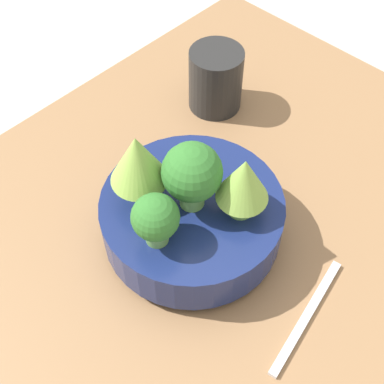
% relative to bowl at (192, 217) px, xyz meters
% --- Properties ---
extents(ground_plane, '(6.00, 6.00, 0.00)m').
position_rel_bowl_xyz_m(ground_plane, '(-0.03, -0.03, -0.08)').
color(ground_plane, '#ADA89E').
extents(table, '(0.95, 0.71, 0.04)m').
position_rel_bowl_xyz_m(table, '(-0.03, -0.03, -0.06)').
color(table, olive).
rests_on(table, ground_plane).
extents(bowl, '(0.22, 0.22, 0.07)m').
position_rel_bowl_xyz_m(bowl, '(0.00, 0.00, 0.00)').
color(bowl, navy).
rests_on(bowl, table).
extents(romanesco_piece_near, '(0.06, 0.06, 0.09)m').
position_rel_bowl_xyz_m(romanesco_piece_near, '(0.03, -0.05, 0.08)').
color(romanesco_piece_near, '#6BA34C').
rests_on(romanesco_piece_near, bowl).
extents(romanesco_piece_far, '(0.07, 0.07, 0.10)m').
position_rel_bowl_xyz_m(romanesco_piece_far, '(-0.03, 0.05, 0.09)').
color(romanesco_piece_far, '#6BA34C').
rests_on(romanesco_piece_far, bowl).
extents(broccoli_floret_center, '(0.07, 0.07, 0.09)m').
position_rel_bowl_xyz_m(broccoli_floret_center, '(0.00, -0.00, 0.08)').
color(broccoli_floret_center, '#6BA34C').
rests_on(broccoli_floret_center, bowl).
extents(broccoli_floret_left, '(0.05, 0.05, 0.07)m').
position_rel_bowl_xyz_m(broccoli_floret_left, '(-0.06, -0.01, 0.07)').
color(broccoli_floret_left, '#609347').
rests_on(broccoli_floret_left, bowl).
extents(cup, '(0.08, 0.08, 0.10)m').
position_rel_bowl_xyz_m(cup, '(0.20, 0.14, 0.01)').
color(cup, black).
rests_on(cup, table).
extents(fork, '(0.16, 0.04, 0.01)m').
position_rel_bowl_xyz_m(fork, '(0.01, -0.17, -0.04)').
color(fork, silver).
rests_on(fork, table).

